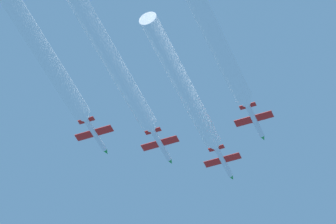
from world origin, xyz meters
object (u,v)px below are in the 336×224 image
jet_lead (224,162)px  jet_outer_left (96,135)px  jet_right_wingman (255,121)px  jet_left_wingman (161,145)px

jet_lead → jet_outer_left: (-18.78, -18.64, -2.88)m
jet_right_wingman → jet_left_wingman: bearing=179.9°
jet_right_wingman → jet_outer_left: 29.76m
jet_lead → jet_left_wingman: (-9.02, -10.13, -1.37)m
jet_lead → jet_right_wingman: jet_lead is taller
jet_right_wingman → jet_outer_left: bearing=-163.4°
jet_left_wingman → jet_right_wingman: jet_left_wingman is taller
jet_lead → jet_left_wingman: bearing=-131.7°
jet_lead → jet_right_wingman: 14.17m
jet_left_wingman → jet_right_wingman: (18.75, -0.03, -0.40)m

